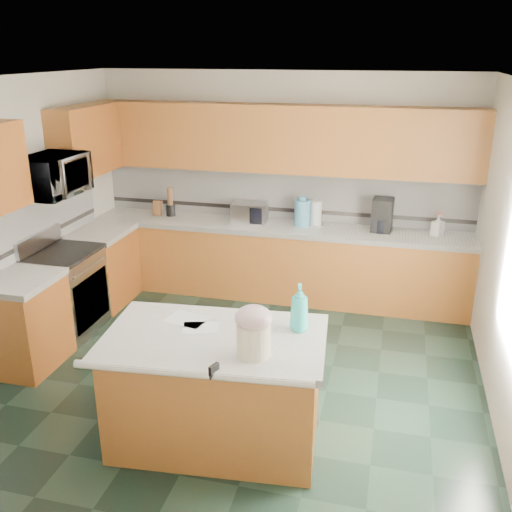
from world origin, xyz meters
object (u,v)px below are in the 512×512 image
(treat_jar, at_px, (253,339))
(island_top, at_px, (215,339))
(island_base, at_px, (216,392))
(knife_block, at_px, (157,208))
(coffee_maker, at_px, (382,215))
(soap_bottle_island, at_px, (299,308))
(toaster_oven, at_px, (250,213))

(treat_jar, bearing_deg, island_top, 171.77)
(island_base, relative_size, treat_jar, 6.21)
(treat_jar, distance_m, knife_block, 3.75)
(knife_block, bearing_deg, coffee_maker, -6.48)
(treat_jar, height_order, soap_bottle_island, soap_bottle_island)
(island_base, xyz_separation_m, island_top, (-0.00, 0.00, 0.46))
(soap_bottle_island, bearing_deg, knife_block, 120.63)
(soap_bottle_island, height_order, knife_block, soap_bottle_island)
(knife_block, height_order, coffee_maker, coffee_maker)
(knife_block, bearing_deg, soap_bottle_island, -56.31)
(island_base, distance_m, toaster_oven, 3.03)
(island_base, height_order, treat_jar, treat_jar)
(island_base, relative_size, toaster_oven, 3.73)
(treat_jar, xyz_separation_m, toaster_oven, (-0.85, 3.13, -0.00))
(toaster_oven, bearing_deg, treat_jar, -76.47)
(island_top, distance_m, knife_block, 3.39)
(knife_block, bearing_deg, island_base, -66.69)
(treat_jar, xyz_separation_m, soap_bottle_island, (0.24, 0.45, 0.06))
(island_base, relative_size, knife_block, 8.18)
(island_top, height_order, coffee_maker, coffee_maker)
(knife_block, relative_size, toaster_oven, 0.46)
(island_base, distance_m, coffee_maker, 3.22)
(island_base, bearing_deg, knife_block, 115.15)
(island_base, bearing_deg, toaster_oven, 94.41)
(island_top, relative_size, coffee_maker, 4.26)
(island_top, xyz_separation_m, coffee_maker, (1.09, 2.96, 0.22))
(soap_bottle_island, xyz_separation_m, toaster_oven, (-1.09, 2.68, -0.07))
(island_top, distance_m, soap_bottle_island, 0.68)
(island_top, relative_size, toaster_oven, 3.97)
(soap_bottle_island, distance_m, toaster_oven, 2.89)
(toaster_oven, bearing_deg, coffee_maker, -0.61)
(knife_block, distance_m, toaster_oven, 1.22)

